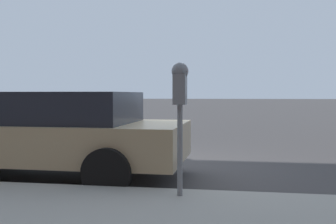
# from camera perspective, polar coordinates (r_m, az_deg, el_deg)

# --- Properties ---
(ground_plane) EXTENTS (220.00, 220.00, 0.00)m
(ground_plane) POSITION_cam_1_polar(r_m,az_deg,el_deg) (7.11, -1.98, -8.06)
(ground_plane) COLOR #3D3A3A
(parking_meter) EXTENTS (0.21, 0.19, 1.49)m
(parking_meter) POSITION_cam_1_polar(r_m,az_deg,el_deg) (4.38, 1.75, 2.58)
(parking_meter) COLOR gray
(parking_meter) RESTS_ON sidewalk
(car_tan) EXTENTS (2.14, 4.47, 1.35)m
(car_tan) POSITION_cam_1_polar(r_m,az_deg,el_deg) (6.41, -17.40, -2.78)
(car_tan) COLOR tan
(car_tan) RESTS_ON ground_plane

